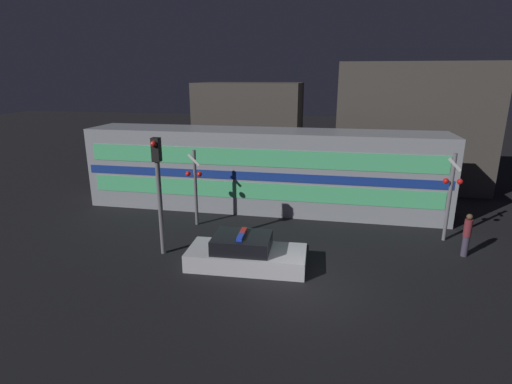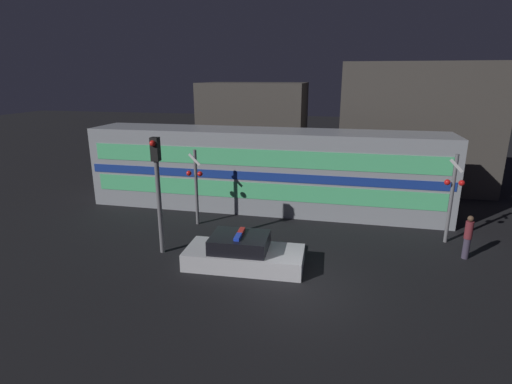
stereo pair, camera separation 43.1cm
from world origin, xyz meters
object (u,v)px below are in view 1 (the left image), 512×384
at_px(train, 263,170).
at_px(police_car, 245,254).
at_px(traffic_light_corner, 159,184).
at_px(pedestrian, 467,235).
at_px(crossing_signal_near, 450,193).

distance_m(train, police_car, 7.11).
relative_size(police_car, traffic_light_corner, 0.95).
relative_size(pedestrian, traffic_light_corner, 0.38).
bearing_deg(crossing_signal_near, traffic_light_corner, -162.69).
distance_m(train, pedestrian, 10.02).
bearing_deg(traffic_light_corner, crossing_signal_near, 17.31).
distance_m(police_car, crossing_signal_near, 9.04).
xyz_separation_m(police_car, pedestrian, (8.32, 2.50, 0.42)).
height_order(train, pedestrian, train).
bearing_deg(pedestrian, traffic_light_corner, -170.16).
distance_m(pedestrian, traffic_light_corner, 12.16).
relative_size(train, police_car, 4.16).
height_order(crossing_signal_near, traffic_light_corner, traffic_light_corner).
bearing_deg(police_car, pedestrian, 14.60).
xyz_separation_m(train, crossing_signal_near, (8.54, -2.89, 0.04)).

